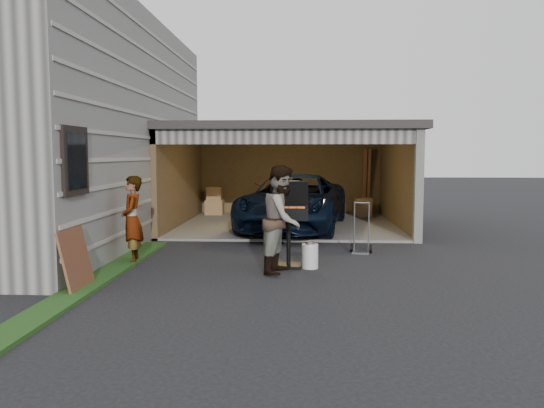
{
  "coord_description": "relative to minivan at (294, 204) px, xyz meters",
  "views": [
    {
      "loc": [
        1.12,
        -9.07,
        2.11
      ],
      "look_at": [
        0.57,
        1.05,
        1.15
      ],
      "focal_mm": 35.0,
      "sensor_mm": 36.0,
      "label": 1
    }
  ],
  "objects": [
    {
      "name": "ground",
      "position": [
        -0.94,
        -5.38,
        -0.75
      ],
      "size": [
        80.0,
        80.0,
        0.0
      ],
      "primitive_type": "plane",
      "color": "black",
      "rests_on": "ground"
    },
    {
      "name": "house",
      "position": [
        -6.94,
        -1.38,
        2.0
      ],
      "size": [
        7.0,
        11.0,
        5.5
      ],
      "primitive_type": "cube",
      "color": "#474744",
      "rests_on": "ground"
    },
    {
      "name": "groundcover_strip",
      "position": [
        -3.19,
        -6.38,
        -0.72
      ],
      "size": [
        0.5,
        8.0,
        0.06
      ],
      "primitive_type": "cube",
      "color": "#193814",
      "rests_on": "ground"
    },
    {
      "name": "garage",
      "position": [
        -0.18,
        1.41,
        1.12
      ],
      "size": [
        6.8,
        6.3,
        2.9
      ],
      "color": "#605E59",
      "rests_on": "ground"
    },
    {
      "name": "minivan",
      "position": [
        0.0,
        0.0,
        0.0
      ],
      "size": [
        3.28,
        5.7,
        1.5
      ],
      "primitive_type": "imported",
      "rotation": [
        0.0,
        0.0,
        -0.15
      ],
      "color": "black",
      "rests_on": "ground"
    },
    {
      "name": "woman",
      "position": [
        -3.04,
        -4.56,
        0.1
      ],
      "size": [
        0.54,
        0.7,
        1.7
      ],
      "primitive_type": "imported",
      "rotation": [
        0.0,
        0.0,
        -1.33
      ],
      "color": "silver",
      "rests_on": "ground"
    },
    {
      "name": "man",
      "position": [
        -0.14,
        -5.15,
        0.21
      ],
      "size": [
        0.95,
        1.09,
        1.91
      ],
      "primitive_type": "imported",
      "rotation": [
        0.0,
        0.0,
        1.29
      ],
      "color": "#49341C",
      "rests_on": "ground"
    },
    {
      "name": "bbq_grill",
      "position": [
        -0.04,
        -4.67,
        0.2
      ],
      "size": [
        0.72,
        0.63,
        1.6
      ],
      "color": "black",
      "rests_on": "ground"
    },
    {
      "name": "propane_tank",
      "position": [
        0.36,
        -4.78,
        -0.52
      ],
      "size": [
        0.37,
        0.37,
        0.45
      ],
      "primitive_type": "cylinder",
      "rotation": [
        0.0,
        0.0,
        -0.27
      ],
      "color": "silver",
      "rests_on": "ground"
    },
    {
      "name": "plywood_panel",
      "position": [
        -3.28,
        -6.58,
        -0.27
      ],
      "size": [
        0.24,
        0.87,
        0.96
      ],
      "primitive_type": "cube",
      "rotation": [
        0.0,
        -0.21,
        0.0
      ],
      "color": "#54291D",
      "rests_on": "ground"
    },
    {
      "name": "hand_truck",
      "position": [
        1.48,
        -3.2,
        -0.54
      ],
      "size": [
        0.48,
        0.4,
        1.1
      ],
      "rotation": [
        0.0,
        0.0,
        -0.19
      ],
      "color": "gray",
      "rests_on": "ground"
    }
  ]
}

